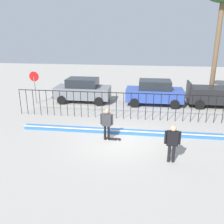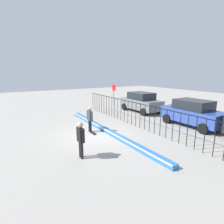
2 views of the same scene
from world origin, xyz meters
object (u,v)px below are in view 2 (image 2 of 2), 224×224
skateboard (92,132)px  stop_sign (114,92)px  skateboarder (90,117)px  camera_operator (81,137)px  parked_car_blue (192,113)px  parked_car_gray (141,102)px

skateboard → stop_sign: stop_sign is taller
skateboarder → skateboard: (0.32, 0.00, -0.94)m
skateboarder → stop_sign: 8.87m
camera_operator → stop_sign: stop_sign is taller
skateboarder → parked_car_blue: parked_car_blue is taller
skateboarder → parked_car_gray: parked_car_gray is taller
skateboarder → camera_operator: bearing=-31.0°
skateboard → stop_sign: 9.22m
camera_operator → parked_car_gray: parked_car_gray is taller
skateboard → stop_sign: bearing=144.3°
skateboarder → parked_car_blue: bearing=69.3°
skateboarder → skateboard: size_ratio=2.08×
skateboarder → parked_car_gray: size_ratio=0.39×
parked_car_blue → stop_sign: bearing=-178.0°
camera_operator → parked_car_blue: bearing=-23.7°
skateboarder → camera_operator: size_ratio=0.99×
skateboard → parked_car_gray: parked_car_gray is taller
parked_car_gray → parked_car_blue: same height
parked_car_gray → skateboard: bearing=-62.2°
skateboarder → stop_sign: size_ratio=0.66×
camera_operator → stop_sign: size_ratio=0.67×
camera_operator → parked_car_blue: (-0.48, 8.72, -0.04)m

